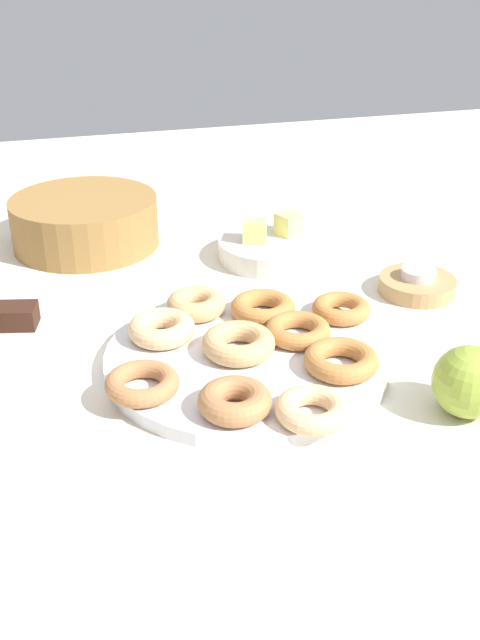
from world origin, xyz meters
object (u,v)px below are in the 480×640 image
donut_3 (341,360)px  donut_7 (263,308)px  donut_9 (313,410)px  melon_chunk_right (289,224)px  melon_chunk_left (255,231)px  candle_holder (417,285)px  brownie_far (16,316)px  donut_1 (196,304)px  donut_2 (162,329)px  donut_6 (341,309)px  donut_5 (298,330)px  fruit_bowl (273,249)px  apple (469,382)px  donut_8 (142,383)px  donut_4 (238,343)px  donut_0 (235,401)px  tealight (419,273)px  donut_plate (246,358)px  basket (85,222)px

donut_3 → donut_7: 0.16m
donut_7 → donut_9: 0.24m
melon_chunk_right → donut_3: bearing=-99.9°
donut_7 → melon_chunk_right: (0.12, 0.24, 0.02)m
melon_chunk_left → candle_holder: bearing=-42.3°
candle_holder → brownie_far: bearing=177.5°
donut_1 → melon_chunk_left: 0.24m
donut_3 → melon_chunk_right: 0.40m
donut_2 → brownie_far: size_ratio=1.59×
brownie_far → melon_chunk_left: (0.38, 0.16, 0.02)m
candle_holder → donut_6: bearing=-155.4°
donut_7 → candle_holder: size_ratio=0.77×
donut_9 → melon_chunk_left: 0.47m
donut_5 → donut_2: bearing=163.9°
donut_3 → brownie_far: brownie_far is taller
fruit_bowl → melon_chunk_left: size_ratio=5.01×
donut_2 → melon_chunk_left: 0.32m
donut_5 → melon_chunk_right: (0.09, 0.31, 0.02)m
brownie_far → donut_6: bearing=-12.6°
donut_6 → melon_chunk_left: (-0.05, 0.25, 0.02)m
melon_chunk_right → apple: 0.50m
donut_9 → donut_3: bearing=51.4°
donut_8 → donut_9: size_ratio=1.05×
donut_9 → apple: 0.18m
donut_3 → melon_chunk_right: size_ratio=2.52×
donut_1 → donut_5: 0.15m
donut_6 → apple: bearing=-75.4°
donut_6 → apple: (0.06, -0.23, 0.01)m
donut_3 → donut_4: (-0.11, 0.07, 0.00)m
donut_0 → apple: (0.26, -0.05, 0.01)m
tealight → melon_chunk_left: bearing=137.7°
donut_3 → melon_chunk_left: size_ratio=2.52×
donut_4 → donut_5: bearing=9.1°
donut_1 → apple: bearing=-49.3°
donut_9 → brownie_far: size_ratio=1.49×
donut_1 → fruit_bowl: size_ratio=0.45×
donut_6 → apple: size_ratio=0.96×
donut_plate → donut_6: (0.15, 0.06, 0.02)m
donut_5 → donut_4: bearing=-170.9°
donut_2 → fruit_bowl: bearing=46.9°
donut_7 → donut_2: bearing=-170.9°
donut_3 → apple: 0.15m
donut_8 → donut_3: bearing=-4.0°
candle_holder → donut_2: bearing=-170.9°
donut_9 → basket: size_ratio=0.33×
brownie_far → donut_4: bearing=-29.6°
donut_2 → donut_3: donut_2 is taller
donut_5 → donut_8: same height
donut_9 → donut_0: bearing=155.2°
donut_1 → donut_2: same height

